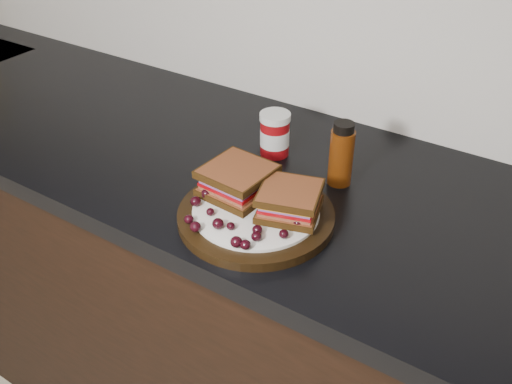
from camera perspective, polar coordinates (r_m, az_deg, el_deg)
base_cabinets at (r=1.52m, az=-4.33°, el=-11.33°), size 3.96×0.58×0.86m
countertop at (r=1.24m, az=-5.22°, el=3.34°), size 3.98×0.60×0.04m
plate at (r=1.02m, az=-0.00°, el=-2.37°), size 0.28×0.28×0.02m
sandwich_left at (r=1.04m, az=-1.85°, el=1.16°), size 0.12×0.12×0.05m
sandwich_right at (r=0.99m, az=3.38°, el=-0.89°), size 0.13×0.13×0.05m
grape_0 at (r=1.02m, az=-6.06°, el=-0.93°), size 0.02×0.02×0.02m
grape_1 at (r=0.99m, az=-4.60°, el=-1.99°), size 0.01×0.01×0.01m
grape_2 at (r=0.98m, az=-6.73°, el=-2.73°), size 0.02×0.02×0.02m
grape_3 at (r=0.96m, az=-6.08°, el=-3.47°), size 0.02×0.02×0.02m
grape_4 at (r=0.96m, az=-3.83°, el=-3.17°), size 0.02×0.02×0.02m
grape_5 at (r=0.96m, az=-2.55°, el=-3.42°), size 0.01×0.01×0.01m
grape_6 at (r=0.92m, az=-1.99°, el=-5.01°), size 0.02×0.02×0.02m
grape_7 at (r=0.92m, az=-1.07°, el=-5.29°), size 0.02×0.02×0.02m
grape_8 at (r=0.93m, az=0.03°, el=-4.45°), size 0.02×0.02×0.02m
grape_9 at (r=0.95m, az=0.12°, el=-3.80°), size 0.02×0.02×0.02m
grape_10 at (r=0.94m, az=2.79°, el=-4.22°), size 0.02×0.02×0.02m
grape_11 at (r=0.97m, az=3.19°, el=-2.90°), size 0.02×0.02×0.02m
grape_12 at (r=0.96m, az=4.21°, el=-3.08°), size 0.02×0.02×0.02m
grape_13 at (r=0.99m, az=5.04°, el=-2.18°), size 0.02×0.02×0.02m
grape_14 at (r=1.01m, az=3.79°, el=-1.17°), size 0.02×0.02×0.02m
grape_15 at (r=1.04m, az=0.06°, el=0.26°), size 0.02×0.02×0.02m
grape_16 at (r=1.07m, az=-2.09°, el=1.18°), size 0.02×0.02×0.02m
grape_17 at (r=1.05m, az=-2.81°, el=0.42°), size 0.02×0.02×0.02m
grape_18 at (r=1.04m, az=-3.98°, el=0.23°), size 0.02×0.02×0.02m
grape_19 at (r=1.03m, az=-4.95°, el=-0.16°), size 0.02×0.02×0.02m
grape_20 at (r=1.04m, az=-1.27°, el=0.20°), size 0.02×0.02×0.02m
grape_21 at (r=1.04m, az=-2.37°, el=-0.06°), size 0.02×0.02×0.02m
grape_22 at (r=1.03m, az=-3.51°, el=-0.30°), size 0.02×0.02×0.01m
condiment_jar at (r=1.19m, az=1.89°, el=5.81°), size 0.08×0.08×0.09m
oil_bottle at (r=1.10m, az=8.54°, el=3.82°), size 0.05×0.05×0.13m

